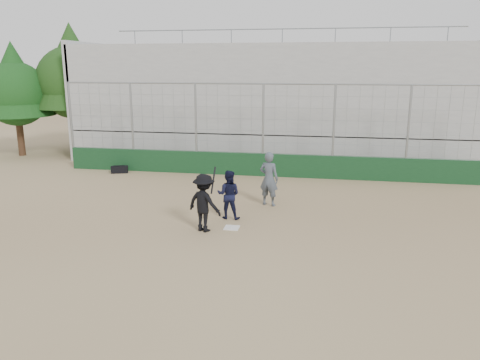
% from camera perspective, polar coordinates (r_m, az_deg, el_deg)
% --- Properties ---
extents(ground, '(90.00, 90.00, 0.00)m').
position_cam_1_polar(ground, '(14.09, -1.02, -5.88)').
color(ground, brown).
rests_on(ground, ground).
extents(home_plate, '(0.44, 0.44, 0.02)m').
position_cam_1_polar(home_plate, '(14.09, -1.02, -5.84)').
color(home_plate, white).
rests_on(home_plate, ground).
extents(backstop, '(18.10, 0.25, 4.04)m').
position_cam_1_polar(backstop, '(20.53, 2.79, 3.13)').
color(backstop, '#103318').
rests_on(backstop, ground).
extents(bleachers, '(20.25, 6.70, 6.98)m').
position_cam_1_polar(bleachers, '(25.16, 4.34, 9.58)').
color(bleachers, '#9A9A9A').
rests_on(bleachers, ground).
extents(tree_left, '(4.48, 4.48, 7.00)m').
position_cam_1_polar(tree_left, '(27.60, -19.75, 12.24)').
color(tree_left, '#351F13').
rests_on(tree_left, ground).
extents(tree_right, '(3.84, 3.84, 6.00)m').
position_cam_1_polar(tree_right, '(27.70, -25.76, 10.39)').
color(tree_right, '#341F13').
rests_on(tree_right, ground).
extents(batter_at_plate, '(1.27, 1.03, 1.87)m').
position_cam_1_polar(batter_at_plate, '(13.65, -4.40, -2.78)').
color(batter_at_plate, black).
rests_on(batter_at_plate, ground).
extents(catcher_crouched, '(0.82, 0.66, 1.07)m').
position_cam_1_polar(catcher_crouched, '(14.79, -1.40, -2.76)').
color(catcher_crouched, black).
rests_on(catcher_crouched, ground).
extents(umpire, '(0.79, 0.64, 1.70)m').
position_cam_1_polar(umpire, '(16.16, 3.54, -0.18)').
color(umpire, '#48505B').
rests_on(umpire, ground).
extents(equipment_bag, '(0.80, 0.52, 0.35)m').
position_cam_1_polar(equipment_bag, '(21.91, -14.47, 1.25)').
color(equipment_bag, black).
rests_on(equipment_bag, ground).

